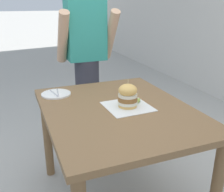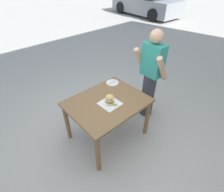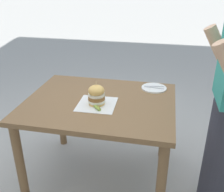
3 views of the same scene
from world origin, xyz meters
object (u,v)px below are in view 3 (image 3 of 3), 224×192
(side_plate_with_forks, at_px, (154,88))
(pickle_spear, at_px, (97,108))
(patio_table, at_px, (100,113))
(sandwich, at_px, (96,95))

(side_plate_with_forks, bearing_deg, pickle_spear, -38.59)
(patio_table, relative_size, sandwich, 6.23)
(patio_table, xyz_separation_m, pickle_spear, (0.15, 0.02, 0.13))
(side_plate_with_forks, bearing_deg, patio_table, -50.86)
(sandwich, relative_size, pickle_spear, 2.56)
(patio_table, height_order, pickle_spear, pickle_spear)
(sandwich, height_order, pickle_spear, sandwich)
(pickle_spear, bearing_deg, patio_table, -172.45)
(patio_table, height_order, sandwich, sandwich)
(patio_table, relative_size, pickle_spear, 15.97)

